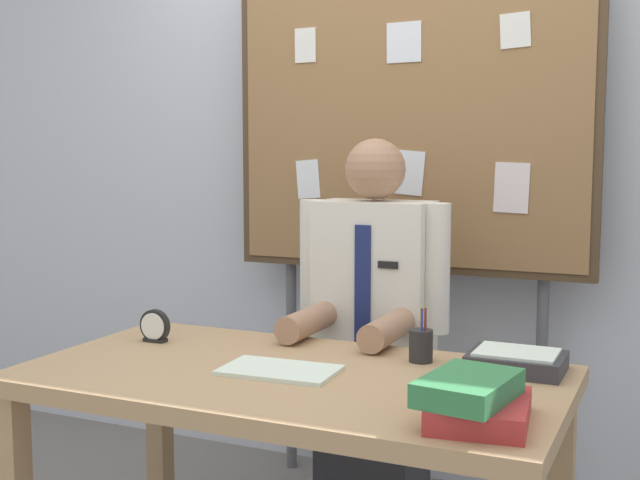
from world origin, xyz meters
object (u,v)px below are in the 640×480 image
(desk, at_px, (291,404))
(book_stack, at_px, (475,401))
(open_notebook, at_px, (280,370))
(paper_tray, at_px, (517,361))
(bulletin_board, at_px, (408,114))
(person, at_px, (373,351))
(desk_clock, at_px, (155,327))
(pen_holder, at_px, (421,345))

(desk, height_order, book_stack, book_stack)
(open_notebook, height_order, paper_tray, paper_tray)
(desk, xyz_separation_m, bulletin_board, (0.00, 1.02, 0.84))
(open_notebook, bearing_deg, person, 87.89)
(book_stack, xyz_separation_m, desk_clock, (-1.13, 0.36, -0.00))
(desk_clock, bearing_deg, open_notebook, -16.73)
(desk_clock, xyz_separation_m, paper_tray, (1.13, 0.12, -0.02))
(person, relative_size, bulletin_board, 0.65)
(book_stack, bearing_deg, open_notebook, 161.69)
(bulletin_board, relative_size, desk_clock, 20.34)
(desk, height_order, person, person)
(bulletin_board, xyz_separation_m, open_notebook, (-0.02, -1.04, -0.74))
(desk, xyz_separation_m, paper_tray, (0.57, 0.26, 0.12))
(book_stack, distance_m, desk_clock, 1.19)
(desk, distance_m, bulletin_board, 1.32)
(person, bearing_deg, pen_holder, -53.18)
(open_notebook, distance_m, paper_tray, 0.66)
(pen_holder, height_order, paper_tray, pen_holder)
(person, height_order, pen_holder, person)
(bulletin_board, distance_m, desk_clock, 1.26)
(pen_holder, bearing_deg, book_stack, -59.85)
(desk_clock, distance_m, pen_holder, 0.86)
(open_notebook, bearing_deg, paper_tray, 25.42)
(person, distance_m, paper_tray, 0.70)
(paper_tray, bearing_deg, open_notebook, -154.58)
(person, relative_size, pen_holder, 8.74)
(desk_clock, distance_m, paper_tray, 1.14)
(person, bearing_deg, desk, -90.00)
(book_stack, bearing_deg, paper_tray, 89.78)
(open_notebook, relative_size, paper_tray, 1.23)
(person, relative_size, paper_tray, 5.38)
(desk_clock, bearing_deg, desk, -14.11)
(open_notebook, bearing_deg, pen_holder, 40.06)
(bulletin_board, relative_size, book_stack, 6.93)
(open_notebook, distance_m, pen_holder, 0.43)
(book_stack, xyz_separation_m, paper_tray, (0.00, 0.48, -0.02))
(bulletin_board, distance_m, pen_holder, 1.08)
(pen_holder, relative_size, paper_tray, 0.62)
(desk, distance_m, paper_tray, 0.64)
(desk, xyz_separation_m, open_notebook, (-0.02, -0.02, 0.10))
(paper_tray, bearing_deg, person, 145.98)
(open_notebook, xyz_separation_m, paper_tray, (0.60, 0.28, 0.02))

